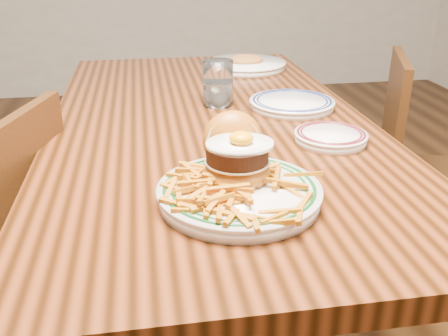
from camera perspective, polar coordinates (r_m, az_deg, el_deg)
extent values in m
plane|color=black|center=(1.76, -1.32, -17.99)|extent=(6.00, 6.00, 0.00)
cube|color=black|center=(1.38, -1.61, 4.80)|extent=(0.85, 1.60, 0.05)
cylinder|color=black|center=(2.21, -13.62, 1.32)|extent=(0.07, 0.07, 0.70)
cylinder|color=black|center=(2.26, 5.10, 2.52)|extent=(0.07, 0.07, 0.70)
cube|color=#3F230D|center=(1.24, -21.35, -3.84)|extent=(0.14, 0.39, 0.43)
cylinder|color=#3F230D|center=(1.61, -16.44, -15.07)|extent=(0.04, 0.04, 0.39)
cube|color=#3F230D|center=(1.97, 23.06, -1.24)|extent=(0.51, 0.51, 0.04)
cube|color=#3F230D|center=(1.86, 18.85, 5.60)|extent=(0.17, 0.38, 0.42)
cylinder|color=#3F230D|center=(2.18, 17.16, -3.99)|extent=(0.04, 0.04, 0.38)
cylinder|color=#3F230D|center=(1.89, 17.79, -8.73)|extent=(0.04, 0.04, 0.38)
cylinder|color=white|center=(0.92, 1.75, -3.19)|extent=(0.30, 0.30, 0.02)
cylinder|color=white|center=(0.91, 1.76, -2.37)|extent=(0.30, 0.30, 0.01)
torus|color=#0C4818|center=(0.91, 1.76, -2.25)|extent=(0.28, 0.28, 0.01)
torus|color=#0C4818|center=(0.91, 1.76, -2.25)|extent=(0.25, 0.25, 0.01)
ellipsoid|color=#9F5114|center=(0.94, 1.49, -0.43)|extent=(0.13, 0.13, 0.06)
cylinder|color=#D1AD82|center=(0.93, 1.51, 0.76)|extent=(0.12, 0.12, 0.00)
cylinder|color=black|center=(0.92, 1.52, 1.72)|extent=(0.12, 0.12, 0.03)
ellipsoid|color=white|center=(0.92, 1.82, 2.76)|extent=(0.13, 0.11, 0.01)
ellipsoid|color=orange|center=(0.91, 2.00, 3.41)|extent=(0.04, 0.04, 0.02)
ellipsoid|color=#9F5114|center=(0.99, 1.01, 3.15)|extent=(0.13, 0.11, 0.14)
cylinder|color=#D1AD82|center=(0.98, 1.13, 2.63)|extent=(0.11, 0.05, 0.11)
cylinder|color=white|center=(1.22, 12.07, 3.29)|extent=(0.17, 0.17, 0.02)
cylinder|color=white|center=(1.22, 12.12, 3.81)|extent=(0.17, 0.17, 0.01)
torus|color=#58141B|center=(1.22, 12.13, 3.90)|extent=(0.16, 0.16, 0.01)
torus|color=#58141B|center=(1.22, 12.13, 3.90)|extent=(0.15, 0.15, 0.01)
cube|color=silver|center=(1.23, 12.83, 4.06)|extent=(0.10, 0.06, 0.00)
cylinder|color=white|center=(1.47, 7.76, 7.15)|extent=(0.24, 0.24, 0.02)
cylinder|color=white|center=(1.46, 7.78, 7.59)|extent=(0.24, 0.24, 0.01)
torus|color=#101851|center=(1.46, 7.79, 7.66)|extent=(0.23, 0.23, 0.01)
torus|color=#101851|center=(1.46, 7.79, 7.66)|extent=(0.20, 0.20, 0.01)
cylinder|color=white|center=(1.47, -0.70, 9.69)|extent=(0.09, 0.09, 0.13)
cylinder|color=silver|center=(1.48, -0.69, 8.53)|extent=(0.07, 0.07, 0.06)
cylinder|color=white|center=(1.93, 2.50, 11.55)|extent=(0.30, 0.30, 0.02)
cylinder|color=white|center=(1.93, 2.51, 11.96)|extent=(0.30, 0.30, 0.01)
ellipsoid|color=#B37533|center=(1.92, 2.51, 12.25)|extent=(0.13, 0.11, 0.04)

